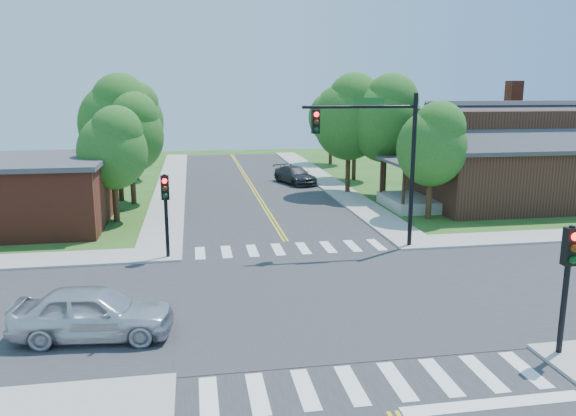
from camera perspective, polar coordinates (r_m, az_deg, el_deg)
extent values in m
plane|color=#285319|center=(20.59, 3.29, -9.04)|extent=(100.00, 100.00, 0.00)
cube|color=#2D2D30|center=(20.58, 3.29, -8.99)|extent=(10.00, 90.00, 0.04)
cube|color=#2D2D30|center=(20.58, 3.29, -8.97)|extent=(90.00, 10.00, 0.04)
cube|color=#2D2D30|center=(20.59, 3.29, -9.04)|extent=(10.20, 10.20, 0.06)
cube|color=#9E9B93|center=(45.54, 3.76, 2.78)|extent=(2.20, 40.00, 0.14)
cube|color=#9E9B93|center=(44.35, -11.78, 2.30)|extent=(2.20, 40.00, 0.14)
cube|color=white|center=(25.97, -8.92, -4.54)|extent=(0.45, 2.00, 0.01)
cube|color=white|center=(26.01, -6.27, -4.44)|extent=(0.45, 2.00, 0.01)
cube|color=white|center=(26.10, -3.63, -4.33)|extent=(0.45, 2.00, 0.01)
cube|color=white|center=(26.24, -1.02, -4.22)|extent=(0.45, 2.00, 0.01)
cube|color=white|center=(26.44, 1.56, -4.09)|extent=(0.45, 2.00, 0.01)
cube|color=white|center=(26.69, 4.09, -3.96)|extent=(0.45, 2.00, 0.01)
cube|color=white|center=(27.00, 6.57, -3.83)|extent=(0.45, 2.00, 0.01)
cube|color=white|center=(27.35, 8.99, -3.69)|extent=(0.45, 2.00, 0.01)
cube|color=white|center=(14.51, -8.07, -18.55)|extent=(0.45, 2.00, 0.01)
cube|color=white|center=(14.58, -3.10, -18.29)|extent=(0.45, 2.00, 0.01)
cube|color=white|center=(14.74, 1.78, -17.91)|extent=(0.45, 2.00, 0.01)
cube|color=white|center=(15.00, 6.49, -17.42)|extent=(0.45, 2.00, 0.01)
cube|color=white|center=(15.34, 11.00, -16.85)|extent=(0.45, 2.00, 0.01)
cube|color=white|center=(15.77, 15.25, -16.22)|extent=(0.45, 2.00, 0.01)
cube|color=white|center=(16.28, 19.23, -15.55)|extent=(0.45, 2.00, 0.01)
cube|color=white|center=(16.86, 22.94, -14.86)|extent=(0.45, 2.00, 0.01)
cube|color=yellow|center=(45.75, -4.19, 2.79)|extent=(0.10, 37.50, 0.01)
cube|color=yellow|center=(45.77, -3.94, 2.80)|extent=(0.10, 37.50, 0.01)
cube|color=white|center=(15.02, 20.14, -18.30)|extent=(4.60, 0.45, 0.09)
cylinder|color=black|center=(26.55, 12.53, 3.54)|extent=(0.20, 0.20, 7.20)
cylinder|color=black|center=(25.41, 7.31, 10.16)|extent=(5.20, 0.14, 0.14)
cube|color=#19591E|center=(25.47, 8.24, 10.70)|extent=(1.40, 0.04, 0.30)
cube|color=black|center=(24.93, 2.82, 8.77)|extent=(0.34, 0.28, 1.05)
sphere|color=#FF0C0C|center=(24.75, 2.91, 9.47)|extent=(0.22, 0.22, 0.22)
sphere|color=#3F2605|center=(24.77, 2.90, 8.73)|extent=(0.22, 0.22, 0.22)
sphere|color=#05330F|center=(24.79, 2.90, 7.99)|extent=(0.22, 0.22, 0.22)
cylinder|color=black|center=(17.37, 26.32, -7.73)|extent=(0.16, 0.16, 3.80)
cube|color=black|center=(16.99, 26.73, -3.51)|extent=(0.34, 0.28, 1.05)
sphere|color=#FF0C0C|center=(16.79, 27.17, -2.62)|extent=(0.22, 0.22, 0.22)
sphere|color=#3F2605|center=(16.86, 27.07, -3.67)|extent=(0.22, 0.22, 0.22)
sphere|color=#05330F|center=(16.94, 26.96, -4.71)|extent=(0.22, 0.22, 0.22)
cylinder|color=black|center=(24.95, -12.25, -0.96)|extent=(0.16, 0.16, 3.80)
cube|color=black|center=(24.69, -12.39, 2.04)|extent=(0.34, 0.28, 1.05)
sphere|color=#FF0C0C|center=(24.47, -12.44, 2.70)|extent=(0.22, 0.22, 0.22)
sphere|color=#3F2605|center=(24.53, -12.40, 1.96)|extent=(0.22, 0.22, 0.22)
sphere|color=#05330F|center=(24.58, -12.37, 1.23)|extent=(0.22, 0.22, 0.22)
cube|color=black|center=(38.67, 20.89, 3.24)|extent=(10.00, 8.00, 4.00)
cube|color=#9E9B93|center=(36.18, 12.05, 0.56)|extent=(2.60, 4.50, 0.70)
cylinder|color=black|center=(33.72, 11.65, 1.91)|extent=(0.18, 0.18, 2.50)
cylinder|color=black|center=(37.42, 9.45, 2.99)|extent=(0.18, 0.18, 2.50)
cube|color=#38383D|center=(35.76, 12.24, 4.64)|extent=(2.80, 4.80, 0.18)
cube|color=maroon|center=(42.75, 21.59, 6.07)|extent=(0.90, 0.90, 7.11)
cube|color=maroon|center=(33.86, -26.39, 1.19)|extent=(10.00, 8.00, 3.50)
cube|color=#38383D|center=(33.60, -26.69, 4.29)|extent=(10.40, 8.40, 0.25)
cylinder|color=#382314|center=(33.21, 14.13, 1.04)|extent=(0.34, 0.34, 2.51)
ellipsoid|color=#1C5F1B|center=(32.81, 14.38, 5.92)|extent=(3.97, 3.77, 4.37)
sphere|color=#1C5F1B|center=(32.65, 15.12, 7.95)|extent=(2.91, 2.91, 2.91)
cylinder|color=#382314|center=(39.53, 9.70, 3.41)|extent=(0.34, 0.34, 3.14)
ellipsoid|color=#1C5F1B|center=(39.16, 9.89, 8.55)|extent=(4.95, 4.71, 5.45)
sphere|color=#1C5F1B|center=(39.01, 10.49, 10.71)|extent=(3.63, 3.63, 3.63)
cylinder|color=#382314|center=(46.48, 6.72, 4.65)|extent=(0.34, 0.34, 2.92)
ellipsoid|color=#1C5F1B|center=(46.17, 6.82, 8.72)|extent=(4.61, 4.38, 5.08)
sphere|color=#1C5F1B|center=(46.00, 7.30, 10.42)|extent=(3.38, 3.38, 3.38)
cylinder|color=#382314|center=(56.05, 4.34, 5.90)|extent=(0.34, 0.34, 2.81)
ellipsoid|color=#1C5F1B|center=(55.80, 4.39, 9.15)|extent=(4.44, 4.22, 4.88)
sphere|color=#1C5F1B|center=(55.63, 4.77, 10.51)|extent=(3.26, 3.26, 3.26)
cylinder|color=#382314|center=(33.07, -17.09, 0.74)|extent=(0.34, 0.34, 2.43)
ellipsoid|color=#1C5F1B|center=(32.67, -17.39, 5.48)|extent=(3.84, 3.64, 4.22)
sphere|color=#1C5F1B|center=(32.33, -17.04, 7.49)|extent=(2.81, 2.81, 2.81)
cylinder|color=#382314|center=(39.10, -16.66, 2.97)|extent=(0.34, 0.34, 3.12)
ellipsoid|color=#1C5F1B|center=(38.73, -16.98, 8.14)|extent=(4.93, 4.69, 5.43)
sphere|color=#1C5F1B|center=(38.43, -16.70, 10.34)|extent=(3.62, 3.62, 3.62)
cylinder|color=#382314|center=(47.70, -15.14, 4.52)|extent=(0.34, 0.34, 2.96)
ellipsoid|color=#1C5F1B|center=(47.40, -15.36, 8.53)|extent=(4.67, 4.43, 5.13)
sphere|color=#1C5F1B|center=(47.11, -15.11, 10.23)|extent=(3.42, 3.42, 3.42)
cylinder|color=#382314|center=(56.55, -14.37, 5.44)|extent=(0.34, 0.34, 2.47)
ellipsoid|color=#1C5F1B|center=(56.31, -14.52, 8.26)|extent=(3.90, 3.70, 4.29)
sphere|color=#1C5F1B|center=(56.03, -14.29, 9.46)|extent=(2.86, 2.86, 2.86)
cylinder|color=#382314|center=(40.27, 6.09, 3.69)|extent=(0.34, 0.34, 3.16)
ellipsoid|color=#1C5F1B|center=(39.91, 6.21, 8.79)|extent=(5.00, 4.75, 5.50)
sphere|color=#1C5F1B|center=(39.74, 6.76, 10.92)|extent=(3.66, 3.66, 3.66)
cylinder|color=#382314|center=(37.92, -15.48, 2.45)|extent=(0.34, 0.34, 2.70)
ellipsoid|color=#1C5F1B|center=(37.55, -15.74, 7.04)|extent=(4.26, 4.05, 4.69)
sphere|color=#1C5F1B|center=(37.24, -15.42, 9.00)|extent=(3.13, 3.13, 3.13)
imported|color=silver|center=(18.05, -19.18, -10.09)|extent=(2.85, 5.12, 1.61)
imported|color=#2B2D30|center=(44.18, 0.71, 3.31)|extent=(4.70, 5.77, 1.34)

